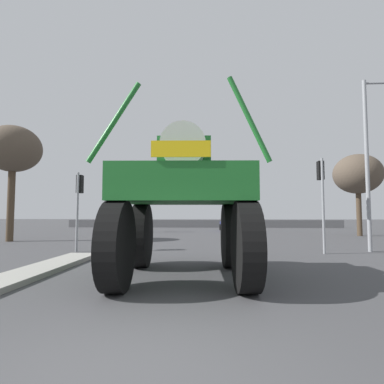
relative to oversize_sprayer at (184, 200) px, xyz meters
The scene contains 11 objects.
ground_plane 13.28m from the oversize_sprayer, 90.63° to the left, with size 120.00×120.00×0.00m, color #424244.
oversize_sprayer is the anchor object (origin of this frame).
sedan_ahead 21.95m from the oversize_sprayer, 82.92° to the left, with size 2.10×4.21×1.52m.
traffic_signal_near_left 7.59m from the oversize_sprayer, 134.88° to the left, with size 0.24×0.54×3.62m.
traffic_signal_near_right 7.84m from the oversize_sprayer, 43.47° to the left, with size 0.24×0.54×4.17m.
traffic_signal_far_left 20.45m from the oversize_sprayer, 111.42° to the left, with size 0.24×0.55×3.92m.
traffic_signal_far_right 19.86m from the oversize_sprayer, 106.49° to the left, with size 0.24×0.55×3.62m.
streetlight_near_right 10.47m from the oversize_sprayer, 36.49° to the left, with size 2.32×0.24×8.01m.
bare_tree_left 15.75m from the oversize_sprayer, 139.60° to the left, with size 3.43×3.43×7.26m.
bare_tree_right 20.17m from the oversize_sprayer, 52.59° to the left, with size 3.60×3.60×6.30m.
roadside_barrier 28.24m from the oversize_sprayer, 90.30° to the left, with size 32.55×0.24×0.90m, color #59595B.
Camera 1 is at (0.87, -3.69, 1.78)m, focal length 28.90 mm.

